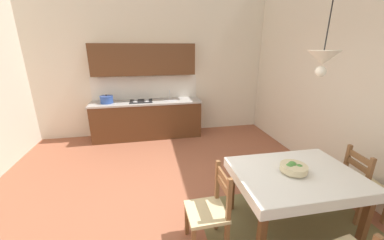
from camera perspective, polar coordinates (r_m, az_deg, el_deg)
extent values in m
cube|color=#99563D|center=(3.49, -6.10, -20.67)|extent=(6.12, 6.39, 0.10)
cube|color=silver|center=(5.67, -9.94, 16.78)|extent=(6.12, 0.12, 4.04)
cube|color=silver|center=(4.06, 37.60, 12.95)|extent=(0.12, 6.39, 4.04)
cube|color=brown|center=(3.27, 24.21, -24.29)|extent=(2.10, 1.60, 0.01)
cube|color=#56331C|center=(5.56, -11.19, 0.01)|extent=(2.54, 0.60, 0.86)
cube|color=#ADA8A3|center=(5.43, -11.48, 4.49)|extent=(2.57, 0.63, 0.04)
cube|color=silver|center=(5.67, -11.70, 8.09)|extent=(2.54, 0.01, 0.55)
cube|color=#56331C|center=(5.43, -12.16, 14.82)|extent=(2.33, 0.34, 0.70)
cube|color=black|center=(5.44, -10.90, -4.71)|extent=(2.50, 0.02, 0.09)
cylinder|color=silver|center=(5.47, -5.49, 5.02)|extent=(0.34, 0.34, 0.02)
cylinder|color=silver|center=(5.58, -5.69, 6.49)|extent=(0.02, 0.02, 0.22)
cube|color=black|center=(5.44, -12.84, 4.70)|extent=(0.52, 0.42, 0.01)
cylinder|color=silver|center=(5.34, -14.25, 4.49)|extent=(0.11, 0.11, 0.01)
cylinder|color=silver|center=(5.34, -11.46, 4.67)|extent=(0.11, 0.11, 0.01)
cylinder|color=silver|center=(5.54, -14.18, 4.96)|extent=(0.11, 0.11, 0.01)
cylinder|color=silver|center=(5.53, -11.48, 5.14)|extent=(0.11, 0.11, 0.01)
cylinder|color=#2D4C9E|center=(5.48, -20.88, 4.79)|extent=(0.28, 0.28, 0.15)
cylinder|color=#2D4C9E|center=(5.46, -20.98, 5.65)|extent=(0.29, 0.29, 0.02)
sphere|color=black|center=(5.46, -21.01, 5.91)|extent=(0.04, 0.04, 0.04)
cube|color=brown|center=(2.92, 24.97, -12.22)|extent=(1.35, 0.98, 0.02)
cube|color=brown|center=(2.57, 17.26, -26.28)|extent=(0.07, 0.07, 0.73)
cube|color=brown|center=(3.24, 37.88, -19.25)|extent=(0.07, 0.07, 0.73)
cube|color=brown|center=(3.16, 10.03, -16.16)|extent=(0.07, 0.07, 0.73)
cube|color=brown|center=(3.73, 28.28, -12.55)|extent=(0.07, 0.07, 0.73)
cube|color=white|center=(2.91, 25.00, -12.00)|extent=(1.41, 1.05, 0.00)
cube|color=white|center=(2.62, 31.45, -18.27)|extent=(1.40, 0.03, 0.12)
cube|color=white|center=(3.31, 19.81, -8.81)|extent=(1.40, 0.03, 0.12)
cube|color=white|center=(2.63, 11.81, -15.55)|extent=(0.02, 1.02, 0.12)
cube|color=white|center=(3.37, 34.75, -10.66)|extent=(0.02, 1.02, 0.12)
cube|color=#D1BC89|center=(2.63, 3.60, -22.25)|extent=(0.43, 0.43, 0.04)
cube|color=brown|center=(2.88, -1.35, -23.93)|extent=(0.04, 0.04, 0.41)
cube|color=brown|center=(2.52, 9.13, -23.45)|extent=(0.04, 0.04, 0.93)
cube|color=brown|center=(2.78, 6.31, -18.75)|extent=(0.04, 0.04, 0.93)
cube|color=brown|center=(2.43, 8.01, -14.05)|extent=(0.03, 0.32, 0.07)
cube|color=brown|center=(2.49, 7.90, -16.10)|extent=(0.03, 0.32, 0.07)
cube|color=#D1BC89|center=(3.73, 37.84, -13.15)|extent=(0.48, 0.48, 0.04)
cube|color=brown|center=(4.06, 37.55, -14.30)|extent=(0.05, 0.05, 0.41)
cube|color=brown|center=(3.72, 34.03, -11.83)|extent=(0.05, 0.05, 0.93)
cube|color=brown|center=(3.49, 37.57, -14.52)|extent=(0.05, 0.05, 0.93)
cube|color=brown|center=(3.45, 36.89, -7.66)|extent=(0.07, 0.32, 0.07)
cube|color=brown|center=(3.49, 36.56, -9.24)|extent=(0.07, 0.32, 0.07)
cylinder|color=beige|center=(2.89, 24.32, -11.84)|extent=(0.17, 0.17, 0.02)
cylinder|color=beige|center=(2.87, 24.45, -11.02)|extent=(0.30, 0.30, 0.07)
sphere|color=#4C8E3D|center=(2.84, 23.52, -10.93)|extent=(0.09, 0.09, 0.09)
sphere|color=#4C8E3D|center=(2.88, 25.60, -10.89)|extent=(0.08, 0.08, 0.08)
sphere|color=#4C8E3D|center=(2.88, 24.14, -10.50)|extent=(0.10, 0.10, 0.10)
cylinder|color=black|center=(2.72, 31.50, 20.33)|extent=(0.01, 0.01, 0.57)
cone|color=silver|center=(2.71, 30.35, 13.57)|extent=(0.32, 0.32, 0.14)
sphere|color=white|center=(2.72, 29.88, 10.66)|extent=(0.11, 0.11, 0.11)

